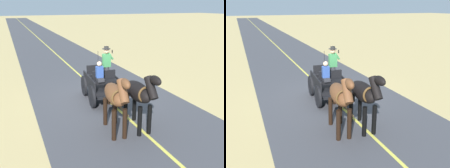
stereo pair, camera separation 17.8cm
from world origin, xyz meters
The scene contains 6 objects.
ground_plane centered at (0.00, 0.00, 0.00)m, with size 200.00×200.00×0.00m, color tan.
road_surface centered at (0.00, 0.00, 0.00)m, with size 6.51×160.00×0.01m, color #424247.
road_centre_stripe centered at (0.00, 0.00, 0.01)m, with size 0.12×160.00×0.00m, color #DBCC4C.
horse_drawn_carriage centered at (0.20, 0.35, 0.82)m, with size 1.62×4.52×2.50m.
horse_near_side centered at (0.05, 3.40, 1.32)m, with size 0.61×2.13×2.21m.
horse_off_side centered at (0.90, 3.33, 1.32)m, with size 0.76×2.15×2.21m.
Camera 1 is at (3.92, 9.88, 4.16)m, focal length 38.08 mm.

